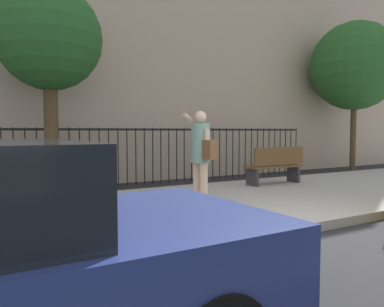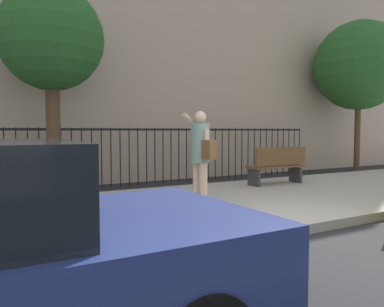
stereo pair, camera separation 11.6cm
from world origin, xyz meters
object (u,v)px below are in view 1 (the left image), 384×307
object	(u,v)px
pedestrian_on_phone	(201,151)
street_tree_near	(49,40)
street_tree_mid	(355,66)
street_bench	(276,165)

from	to	relation	value
pedestrian_on_phone	street_tree_near	world-z (taller)	street_tree_near
street_tree_mid	street_tree_near	bearing A→B (deg)	179.00
street_bench	street_tree_near	bearing A→B (deg)	159.84
street_tree_near	pedestrian_on_phone	bearing A→B (deg)	-58.31
pedestrian_on_phone	street_bench	bearing A→B (deg)	24.05
pedestrian_on_phone	street_tree_mid	bearing A→B (deg)	20.08
street_bench	street_tree_mid	size ratio (longest dim) A/B	0.30
pedestrian_on_phone	street_bench	distance (m)	3.42
street_bench	street_tree_near	world-z (taller)	street_tree_near
pedestrian_on_phone	street_tree_near	bearing A→B (deg)	121.69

